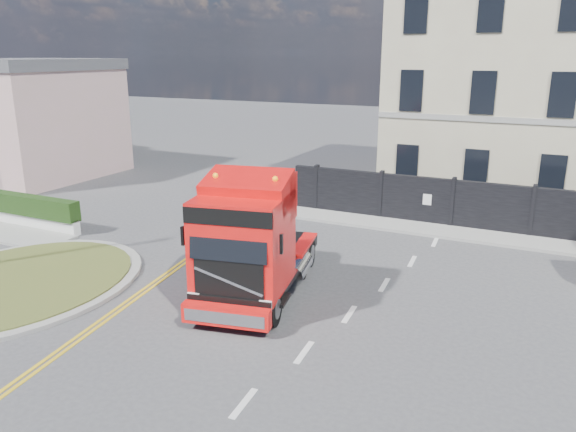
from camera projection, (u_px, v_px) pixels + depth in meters
The scene contains 8 objects.
ground at pixel (262, 290), 16.98m from camera, with size 120.00×120.00×0.00m, color #424244.
traffic_island at pixel (15, 283), 17.28m from camera, with size 6.80×6.80×0.17m.
hedge_wall at pixel (5, 206), 23.48m from camera, with size 8.00×0.55×1.35m.
seaside_bldg_pink at pixel (29, 124), 32.25m from camera, with size 8.00×8.00×6.00m, color #CEA1A4.
hoarding_fence at pixel (520, 211), 21.77m from camera, with size 18.80×0.25×2.00m.
georgian_building at pixel (530, 77), 27.15m from camera, with size 12.30×10.30×12.80m.
pavement_far at pixel (500, 239), 21.48m from camera, with size 20.00×1.60×0.12m, color gray.
truck at pixel (250, 246), 15.81m from camera, with size 3.48×6.53×3.72m.
Camera 1 is at (7.51, -13.78, 6.91)m, focal length 35.00 mm.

